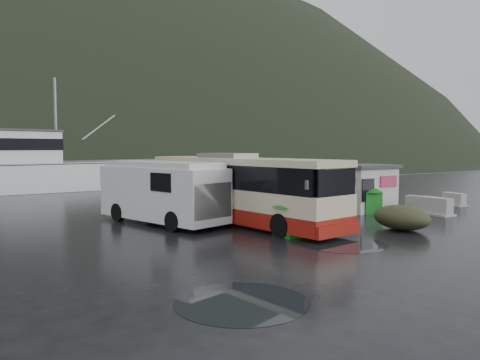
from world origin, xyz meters
TOP-DOWN VIEW (x-y plane):
  - ground at (0.00, 0.00)m, footprint 160.00×160.00m
  - quay_edge at (0.00, 20.00)m, footprint 160.00×0.60m
  - coach_bus at (-0.42, 1.57)m, footprint 3.86×11.02m
  - white_van at (-3.29, 3.32)m, footprint 3.66×6.79m
  - waste_bin_left at (-0.52, -2.06)m, footprint 1.23×1.23m
  - waste_bin_right at (6.57, 0.49)m, footprint 1.24×1.24m
  - dome_tent at (3.93, -3.52)m, footprint 2.04×2.67m
  - ticket_kiosk at (7.09, 1.09)m, footprint 3.12×2.40m
  - jersey_barrier_a at (9.76, -0.29)m, footprint 0.90×1.54m
  - jersey_barrier_b at (8.78, -1.88)m, footprint 1.00×1.78m
  - jersey_barrier_c at (12.96, -0.30)m, footprint 0.98×1.55m
  - fishing_trawler at (1.07, 28.53)m, footprint 27.59×11.17m
  - puddles at (1.06, -1.36)m, footprint 16.49×15.00m

SIDE VIEW (x-z plane):
  - ground at x=0.00m, z-range 0.00..0.00m
  - quay_edge at x=0.00m, z-range -0.75..0.75m
  - coach_bus at x=-0.42m, z-range -1.52..1.52m
  - white_van at x=-3.29m, z-range -1.35..1.35m
  - waste_bin_left at x=-0.52m, z-range -0.80..0.80m
  - waste_bin_right at x=6.57m, z-range -0.77..0.77m
  - dome_tent at x=3.93m, z-range -0.49..0.49m
  - ticket_kiosk at x=7.09m, z-range -1.20..1.20m
  - jersey_barrier_a at x=9.76m, z-range -0.36..0.36m
  - jersey_barrier_b at x=8.78m, z-range -0.43..0.43m
  - jersey_barrier_c at x=12.96m, z-range -0.36..0.36m
  - fishing_trawler at x=1.07m, z-range -5.39..5.39m
  - puddles at x=1.06m, z-range 0.00..0.01m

